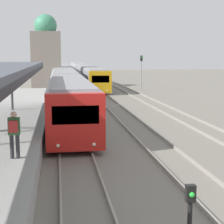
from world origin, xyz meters
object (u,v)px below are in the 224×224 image
object	(u,v)px
train_near	(64,78)
signal_mast_far	(141,68)
person_on_platform	(14,131)
signal_post_near	(190,216)
train_far	(83,71)

from	to	relation	value
train_near	signal_mast_far	bearing A→B (deg)	-2.03
train_near	person_on_platform	bearing A→B (deg)	-93.71
train_near	signal_post_near	bearing A→B (deg)	-87.31
signal_post_near	train_near	bearing A→B (deg)	92.69
train_near	train_far	size ratio (longest dim) A/B	1.08
person_on_platform	train_near	world-z (taller)	train_near
signal_mast_far	train_far	bearing A→B (deg)	104.05
train_far	signal_post_near	world-z (taller)	train_far
train_near	signal_post_near	xyz separation A→B (m)	(1.93, -40.98, -0.52)
signal_post_near	person_on_platform	bearing A→B (deg)	124.96
person_on_platform	train_far	size ratio (longest dim) A/B	0.03
train_far	signal_mast_far	xyz separation A→B (m)	(5.98, -23.88, 1.27)
train_far	signal_mast_far	bearing A→B (deg)	-75.95
train_near	train_far	distance (m)	23.87
person_on_platform	signal_post_near	world-z (taller)	person_on_platform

